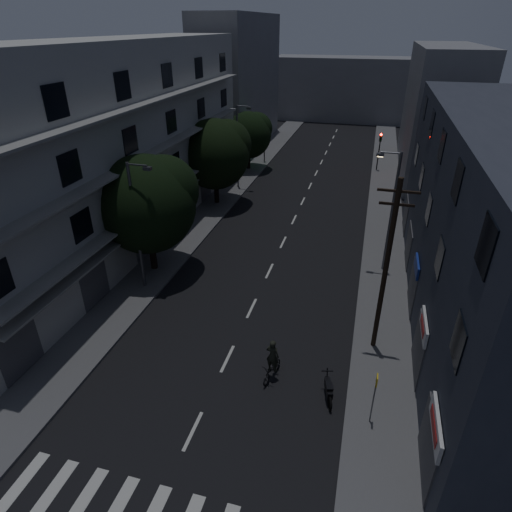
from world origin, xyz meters
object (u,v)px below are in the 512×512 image
at_px(bus_stop_sign, 375,391).
at_px(motorcycle, 328,390).
at_px(utility_pole, 386,266).
at_px(cyclist, 272,365).

bearing_deg(bus_stop_sign, motorcycle, 153.06).
xyz_separation_m(utility_pole, bus_stop_sign, (-0.00, -5.03, -2.98)).
height_order(bus_stop_sign, cyclist, bus_stop_sign).
bearing_deg(motorcycle, cyclist, 153.19).
height_order(motorcycle, cyclist, cyclist).
height_order(utility_pole, cyclist, utility_pole).
xyz_separation_m(utility_pole, motorcycle, (-1.86, -4.08, -4.40)).
bearing_deg(utility_pole, bus_stop_sign, -90.03).
xyz_separation_m(bus_stop_sign, motorcycle, (-1.86, 0.95, -1.42)).
height_order(utility_pole, bus_stop_sign, utility_pole).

